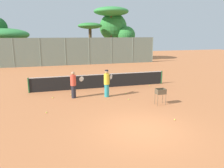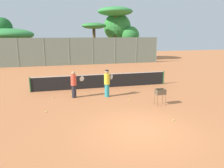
# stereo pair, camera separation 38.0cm
# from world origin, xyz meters

# --- Properties ---
(ground_plane) EXTENTS (80.00, 80.00, 0.00)m
(ground_plane) POSITION_xyz_m (0.00, 0.00, 0.00)
(ground_plane) COLOR #C67242
(tennis_net) EXTENTS (10.44, 0.10, 1.07)m
(tennis_net) POSITION_xyz_m (0.00, 7.80, 0.56)
(tennis_net) COLOR #26592D
(tennis_net) RESTS_ON ground_plane
(back_fence) EXTENTS (21.77, 0.08, 3.55)m
(back_fence) POSITION_xyz_m (-0.00, 20.87, 1.78)
(back_fence) COLOR gray
(back_fence) RESTS_ON ground_plane
(tree_0) EXTENTS (4.28, 4.28, 7.21)m
(tree_0) POSITION_xyz_m (6.41, 25.97, 5.06)
(tree_0) COLOR brown
(tree_0) RESTS_ON ground_plane
(tree_1) EXTENTS (2.69, 2.69, 5.16)m
(tree_1) POSITION_xyz_m (8.00, 24.20, 3.78)
(tree_1) COLOR brown
(tree_1) RESTS_ON ground_plane
(tree_2) EXTENTS (6.95, 6.95, 4.78)m
(tree_2) POSITION_xyz_m (-9.43, 24.62, 3.90)
(tree_2) COLOR brown
(tree_2) RESTS_ON ground_plane
(tree_3) EXTENTS (5.23, 5.23, 7.93)m
(tree_3) POSITION_xyz_m (5.68, 24.60, 7.21)
(tree_3) COLOR brown
(tree_3) RESTS_ON ground_plane
(tree_5) EXTENTS (3.52, 3.52, 5.60)m
(tree_5) POSITION_xyz_m (2.35, 24.07, 4.95)
(tree_5) COLOR brown
(tree_5) RESTS_ON ground_plane
(player_white_outfit) EXTENTS (0.92, 0.36, 1.72)m
(player_white_outfit) POSITION_xyz_m (-2.29, 5.69, 0.88)
(player_white_outfit) COLOR #26262D
(player_white_outfit) RESTS_ON ground_plane
(player_red_cap) EXTENTS (0.75, 0.69, 1.78)m
(player_red_cap) POSITION_xyz_m (-0.17, 5.36, 0.92)
(player_red_cap) COLOR teal
(player_red_cap) RESTS_ON ground_plane
(ball_cart) EXTENTS (0.56, 0.41, 0.95)m
(ball_cart) POSITION_xyz_m (2.40, 2.89, 0.72)
(ball_cart) COLOR brown
(ball_cart) RESTS_ON ground_plane
(tennis_ball_0) EXTENTS (0.07, 0.07, 0.07)m
(tennis_ball_0) POSITION_xyz_m (-2.43, 6.31, 0.03)
(tennis_ball_0) COLOR #D1E54C
(tennis_ball_0) RESTS_ON ground_plane
(tennis_ball_1) EXTENTS (0.07, 0.07, 0.07)m
(tennis_ball_1) POSITION_xyz_m (3.92, 7.40, 0.03)
(tennis_ball_1) COLOR #D1E54C
(tennis_ball_1) RESTS_ON ground_plane
(tennis_ball_2) EXTENTS (0.07, 0.07, 0.07)m
(tennis_ball_2) POSITION_xyz_m (1.26, 5.67, 0.03)
(tennis_ball_2) COLOR #D1E54C
(tennis_ball_2) RESTS_ON ground_plane
(tennis_ball_3) EXTENTS (0.07, 0.07, 0.07)m
(tennis_ball_3) POSITION_xyz_m (0.93, 4.24, 0.03)
(tennis_ball_3) COLOR #D1E54C
(tennis_ball_3) RESTS_ON ground_plane
(tennis_ball_4) EXTENTS (0.07, 0.07, 0.07)m
(tennis_ball_4) POSITION_xyz_m (-4.00, 3.27, 0.03)
(tennis_ball_4) COLOR #D1E54C
(tennis_ball_4) RESTS_ON ground_plane
(tennis_ball_5) EXTENTS (0.07, 0.07, 0.07)m
(tennis_ball_5) POSITION_xyz_m (1.91, 0.55, 0.03)
(tennis_ball_5) COLOR #D1E54C
(tennis_ball_5) RESTS_ON ground_plane
(tennis_ball_6) EXTENTS (0.07, 0.07, 0.07)m
(tennis_ball_6) POSITION_xyz_m (-3.60, 6.01, 0.03)
(tennis_ball_6) COLOR #D1E54C
(tennis_ball_6) RESTS_ON ground_plane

